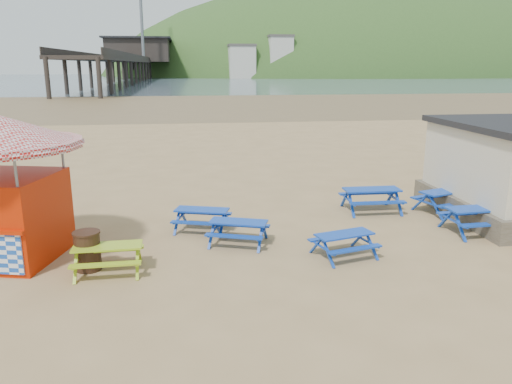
{
  "coord_description": "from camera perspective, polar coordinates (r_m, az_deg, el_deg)",
  "views": [
    {
      "loc": [
        -1.77,
        -13.74,
        4.93
      ],
      "look_at": [
        0.38,
        1.5,
        1.0
      ],
      "focal_mm": 35.0,
      "sensor_mm": 36.0,
      "label": 1
    }
  ],
  "objects": [
    {
      "name": "picnic_table_blue_b",
      "position": [
        17.67,
        13.04,
        -0.89
      ],
      "size": [
        1.95,
        1.58,
        0.8
      ],
      "rotation": [
        0.0,
        0.0,
        -0.02
      ],
      "color": "#093B97",
      "rests_on": "ground"
    },
    {
      "name": "wet_sand",
      "position": [
        68.93,
        -6.65,
        10.14
      ],
      "size": [
        400.0,
        400.0,
        0.0
      ],
      "primitive_type": "plane",
      "color": "brown",
      "rests_on": "ground"
    },
    {
      "name": "ground",
      "position": [
        14.7,
        -0.65,
        -5.27
      ],
      "size": [
        400.0,
        400.0,
        0.0
      ],
      "primitive_type": "plane",
      "color": "tan",
      "rests_on": "ground"
    },
    {
      "name": "litter_bin",
      "position": [
        13.02,
        -18.69,
        -6.35
      ],
      "size": [
        0.67,
        0.67,
        0.99
      ],
      "color": "#3A1E14",
      "rests_on": "ground"
    },
    {
      "name": "picnic_table_blue_e",
      "position": [
        13.42,
        10.02,
        -5.98
      ],
      "size": [
        1.81,
        1.6,
        0.64
      ],
      "rotation": [
        0.0,
        0.0,
        0.27
      ],
      "color": "#093B97",
      "rests_on": "ground"
    },
    {
      "name": "ice_cream_kiosk",
      "position": [
        14.12,
        -27.23,
        2.31
      ],
      "size": [
        5.12,
        5.12,
        3.78
      ],
      "rotation": [
        0.0,
        0.0,
        -0.24
      ],
      "color": "#B81F02",
      "rests_on": "ground"
    },
    {
      "name": "sea",
      "position": [
        183.81,
        -7.67,
        12.68
      ],
      "size": [
        400.0,
        400.0,
        0.0
      ],
      "primitive_type": "plane",
      "color": "#495B68",
      "rests_on": "ground"
    },
    {
      "name": "picnic_table_blue_f",
      "position": [
        16.44,
        23.95,
        -2.97
      ],
      "size": [
        1.92,
        1.58,
        0.78
      ],
      "rotation": [
        0.0,
        0.0,
        0.04
      ],
      "color": "#093B97",
      "rests_on": "ground"
    },
    {
      "name": "headland_town",
      "position": [
        260.56,
        12.82,
        10.72
      ],
      "size": [
        264.0,
        144.0,
        108.0
      ],
      "color": "#2D4C1E",
      "rests_on": "ground"
    },
    {
      "name": "picnic_table_blue_d",
      "position": [
        14.14,
        -2.02,
        -4.63
      ],
      "size": [
        1.95,
        1.76,
        0.67
      ],
      "rotation": [
        0.0,
        0.0,
        -0.34
      ],
      "color": "#093B97",
      "rests_on": "ground"
    },
    {
      "name": "picnic_table_blue_c",
      "position": [
        18.31,
        20.82,
        -1.01
      ],
      "size": [
        2.19,
        1.96,
        0.77
      ],
      "rotation": [
        0.0,
        0.0,
        0.31
      ],
      "color": "#093B97",
      "rests_on": "ground"
    },
    {
      "name": "picnic_table_yellow",
      "position": [
        12.79,
        -16.52,
        -7.31
      ],
      "size": [
        1.67,
        1.36,
        0.69
      ],
      "rotation": [
        0.0,
        0.0,
        0.02
      ],
      "color": "#98B61C",
      "rests_on": "ground"
    },
    {
      "name": "picnic_table_blue_a",
      "position": [
        15.35,
        -6.18,
        -3.16
      ],
      "size": [
        1.92,
        1.71,
        0.67
      ],
      "rotation": [
        0.0,
        0.0,
        -0.3
      ],
      "color": "#093B97",
      "rests_on": "ground"
    },
    {
      "name": "pier",
      "position": [
        192.65,
        -13.28,
        14.13
      ],
      "size": [
        24.0,
        220.0,
        39.29
      ],
      "color": "black",
      "rests_on": "ground"
    }
  ]
}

